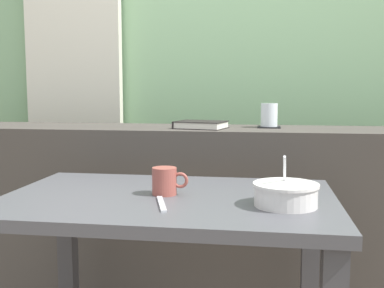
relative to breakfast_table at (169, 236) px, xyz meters
The scene contains 10 objects.
outdoor_backdrop 1.54m from the breakfast_table, 87.14° to the left, with size 4.80×0.08×2.80m, color #8EBC89.
curtain_left_panel 1.60m from the breakfast_table, 123.40° to the left, with size 0.56×0.06×2.50m, color beige.
dark_console_ledge 0.70m from the breakfast_table, 84.43° to the left, with size 2.80×0.40×0.88m, color #423D38.
breakfast_table is the anchor object (origin of this frame).
coaster_square 0.83m from the breakfast_table, 66.70° to the left, with size 0.10×0.10×0.01m, color black.
juice_glass 0.85m from the breakfast_table, 66.70° to the left, with size 0.07×0.07×0.10m.
closed_book 0.69m from the breakfast_table, 88.68° to the left, with size 0.24×0.20×0.03m.
soup_bowl 0.39m from the breakfast_table, 12.22° to the right, with size 0.18×0.18×0.15m.
fork_utensil 0.17m from the breakfast_table, 88.53° to the right, with size 0.02×0.17×0.01m, color silver.
ceramic_mug 0.17m from the breakfast_table, 136.87° to the left, with size 0.11×0.08×0.08m.
Camera 1 is at (0.22, -1.51, 1.05)m, focal length 43.95 mm.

